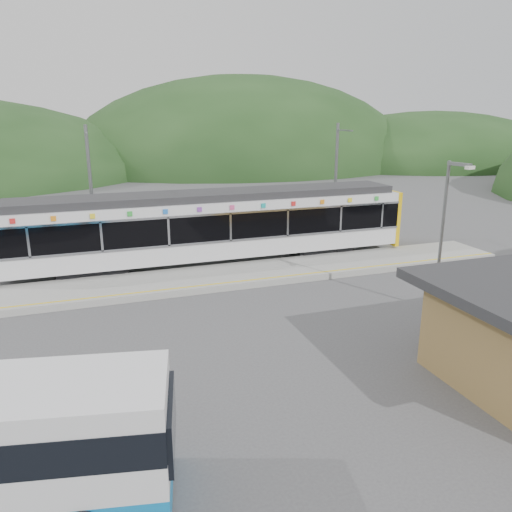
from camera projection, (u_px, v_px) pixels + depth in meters
name	position (u px, v px, depth m)	size (l,w,h in m)	color
ground	(280.00, 300.00, 20.90)	(120.00, 120.00, 0.00)	#4C4C4F
hills	(348.00, 254.00, 27.67)	(146.00, 149.00, 26.00)	#1E3D19
platform	(255.00, 273.00, 23.86)	(26.00, 3.20, 0.30)	#9E9E99
yellow_line	(264.00, 278.00, 22.64)	(26.00, 0.10, 0.01)	yellow
train	(213.00, 225.00, 25.37)	(20.44, 3.01, 3.74)	black
catenary_mast_west	(91.00, 192.00, 25.45)	(0.18, 1.80, 7.00)	slate
catenary_mast_east	(336.00, 181.00, 29.90)	(0.18, 1.80, 7.00)	slate
lamp_post	(445.00, 224.00, 18.83)	(0.38, 1.06, 5.85)	slate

